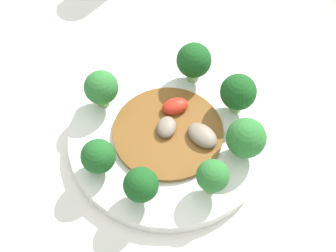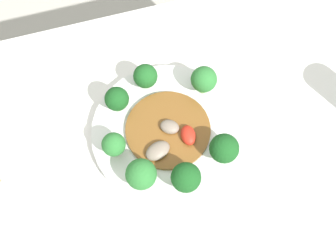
{
  "view_description": "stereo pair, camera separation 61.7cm",
  "coord_description": "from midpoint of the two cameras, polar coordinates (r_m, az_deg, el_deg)",
  "views": [
    {
      "loc": [
        0.3,
        -0.2,
        1.37
      ],
      "look_at": [
        -0.05,
        -0.04,
        0.81
      ],
      "focal_mm": 50.0,
      "sensor_mm": 36.0,
      "label": 1
    },
    {
      "loc": [
        0.06,
        0.32,
        1.61
      ],
      "look_at": [
        -0.05,
        -0.04,
        0.81
      ],
      "focal_mm": 50.0,
      "sensor_mm": 36.0,
      "label": 2
    }
  ],
  "objects": [
    {
      "name": "stirfry_center",
      "position": [
        0.73,
        -14.96,
        -20.07
      ],
      "size": [
        0.16,
        0.16,
        0.02
      ],
      "color": "brown",
      "rests_on": "plate"
    },
    {
      "name": "broccoli_northwest",
      "position": [
        0.73,
        -11.72,
        -11.55
      ],
      "size": [
        0.05,
        0.05,
        0.07
      ],
      "color": "#89B76B",
      "rests_on": "plate"
    },
    {
      "name": "broccoli_east",
      "position": [
        0.68,
        -12.06,
        -27.4
      ],
      "size": [
        0.04,
        0.04,
        0.06
      ],
      "color": "#89B76B",
      "rests_on": "plate"
    },
    {
      "name": "broccoli_northeast",
      "position": [
        0.68,
        -7.04,
        -22.81
      ],
      "size": [
        0.06,
        0.06,
        0.07
      ],
      "color": "#89B76B",
      "rests_on": "plate"
    },
    {
      "name": "broccoli_south",
      "position": [
        0.73,
        -24.55,
        -23.18
      ],
      "size": [
        0.05,
        0.05,
        0.06
      ],
      "color": "#7AAD5B",
      "rests_on": "plate"
    },
    {
      "name": "broccoli_north",
      "position": [
        0.7,
        -6.97,
        -16.39
      ],
      "size": [
        0.05,
        0.05,
        0.07
      ],
      "color": "#89B76B",
      "rests_on": "plate"
    },
    {
      "name": "plate",
      "position": [
        0.75,
        -15.2,
        -20.51
      ],
      "size": [
        0.3,
        0.3,
        0.02
      ],
      "color": "white",
      "rests_on": "table"
    },
    {
      "name": "broccoli_southeast",
      "position": [
        0.7,
        -20.63,
        -27.4
      ],
      "size": [
        0.05,
        0.05,
        0.06
      ],
      "color": "#7AAD5B",
      "rests_on": "plate"
    },
    {
      "name": "table",
      "position": [
        1.12,
        -7.37,
        -26.93
      ],
      "size": [
        1.15,
        0.71,
        0.77
      ],
      "color": "silver",
      "rests_on": "ground_plane"
    },
    {
      "name": "broccoli_southwest",
      "position": [
        0.75,
        -22.95,
        -14.6
      ],
      "size": [
        0.05,
        0.05,
        0.07
      ],
      "color": "#7AAD5B",
      "rests_on": "plate"
    }
  ]
}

